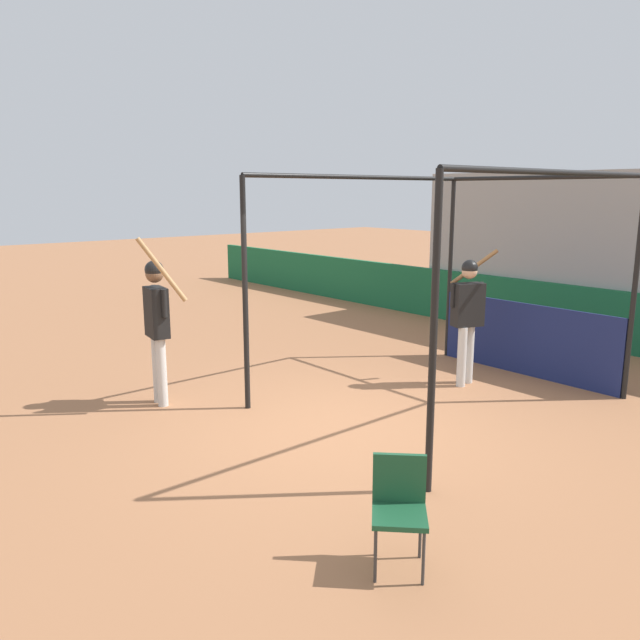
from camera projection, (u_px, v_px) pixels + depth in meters
ground_plane at (337, 429)px, 7.39m from camera, size 60.00×60.00×0.00m
outfield_wall at (591, 318)px, 11.18m from camera, size 24.00×0.12×1.08m
batting_cage at (494, 294)px, 8.72m from camera, size 3.08×4.17×2.99m
player_batter at (468, 310)px, 8.88m from camera, size 0.56×0.90×1.94m
player_waiting at (157, 317)px, 8.02m from camera, size 0.79×0.52×2.23m
folding_chair at (399, 500)px, 4.62m from camera, size 0.57×0.57×0.84m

